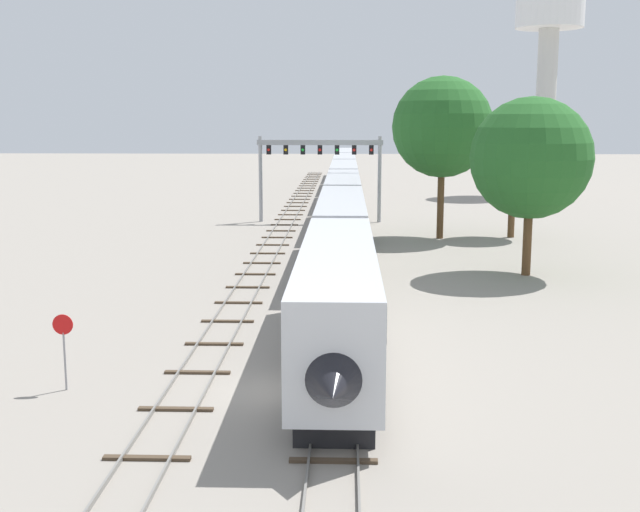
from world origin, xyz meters
The scene contains 10 objects.
ground_plane centered at (0.00, 0.00, 0.00)m, with size 400.00×400.00×0.00m, color gray.
track_main centered at (2.00, 60.00, 0.07)m, with size 2.60×200.00×0.16m.
track_near centered at (-3.50, 40.00, 0.07)m, with size 2.60×160.00×0.16m.
passenger_train centered at (2.00, 54.60, 2.61)m, with size 3.04×121.85×4.80m.
signal_gantry centered at (-0.25, 48.76, 6.11)m, with size 12.10×0.49×8.26m.
water_tower centered at (28.49, 79.35, 20.60)m, with size 8.89×8.89×26.76m.
stop_sign centered at (-8.00, -0.05, 1.87)m, with size 0.76×0.08×2.88m.
trackside_tree_left centered at (13.89, 22.61, 7.46)m, with size 7.66×7.66×11.30m.
trackside_tree_mid centered at (16.26, 39.11, 7.28)m, with size 5.61×5.61×10.13m.
trackside_tree_right centered at (10.17, 38.29, 9.22)m, with size 8.28×8.28×13.38m.
Camera 1 is at (2.35, -27.78, 9.91)m, focal length 44.49 mm.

